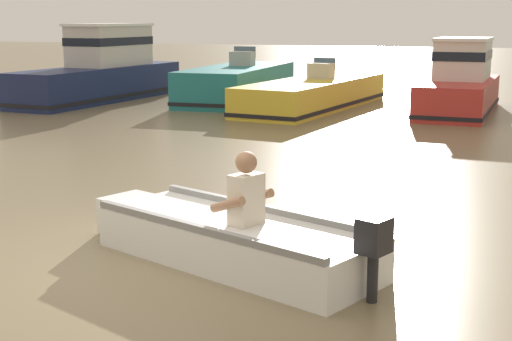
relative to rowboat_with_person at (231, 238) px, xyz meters
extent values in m
plane|color=#7A6B4C|center=(-0.92, -0.59, -0.25)|extent=(120.00, 120.00, 0.00)
cube|color=white|center=(0.06, -0.03, -0.03)|extent=(3.29, 2.15, 0.44)
cube|color=white|center=(-1.55, 0.60, -0.03)|extent=(0.59, 0.71, 0.42)
cube|color=gray|center=(-0.12, -0.50, 0.22)|extent=(2.86, 1.18, 0.08)
cube|color=gray|center=(0.25, 0.45, 0.22)|extent=(2.86, 1.18, 0.08)
cube|color=white|center=(0.16, -0.06, 0.15)|extent=(0.63, 1.04, 0.06)
cylinder|color=black|center=(1.60, -0.62, 0.02)|extent=(0.13, 0.13, 0.54)
cube|color=black|center=(1.60, -0.62, 0.37)|extent=(0.33, 0.35, 0.32)
cube|color=beige|center=(0.20, -0.08, 0.45)|extent=(0.33, 0.40, 0.52)
sphere|color=#9E7051|center=(0.20, -0.08, 0.83)|extent=(0.22, 0.22, 0.22)
cylinder|color=#9E7051|center=(0.08, -0.27, 0.43)|extent=(0.43, 0.24, 0.23)
cylinder|color=#9E7051|center=(0.24, 0.14, 0.43)|extent=(0.43, 0.24, 0.23)
cube|color=#19234C|center=(-9.38, 12.80, 0.27)|extent=(2.24, 6.84, 1.03)
cube|color=black|center=(-9.38, 12.80, -0.07)|extent=(2.28, 6.89, 0.10)
cube|color=beige|center=(-9.33, 13.41, 1.39)|extent=(1.55, 2.92, 1.21)
cube|color=black|center=(-9.33, 13.41, 1.54)|extent=(1.58, 2.96, 0.24)
cube|color=white|center=(-9.33, 13.41, 2.03)|extent=(1.63, 3.07, 0.08)
cube|color=#1E727A|center=(-5.40, 14.24, 0.27)|extent=(2.23, 5.98, 1.04)
cube|color=black|center=(-5.40, 14.24, -0.07)|extent=(2.27, 6.02, 0.10)
cube|color=#B2ADA3|center=(-5.42, 14.68, 1.01)|extent=(0.72, 0.53, 0.44)
cube|color=slate|center=(-5.43, 14.94, 1.19)|extent=(0.70, 0.07, 0.36)
cube|color=gold|center=(-2.70, 13.16, 0.15)|extent=(2.80, 6.88, 0.79)
cube|color=black|center=(-2.70, 13.16, -0.11)|extent=(2.85, 6.93, 0.10)
cube|color=beige|center=(-2.63, 13.66, 0.76)|extent=(0.73, 0.59, 0.44)
cube|color=slate|center=(-2.59, 13.91, 0.94)|extent=(0.67, 0.13, 0.36)
cube|color=#B72D28|center=(1.22, 13.43, 0.19)|extent=(1.88, 5.07, 0.87)
cube|color=black|center=(1.22, 13.43, -0.10)|extent=(1.92, 5.12, 0.10)
cube|color=silver|center=(1.24, 13.88, 1.13)|extent=(1.39, 2.16, 1.02)
cube|color=black|center=(1.24, 13.88, 1.26)|extent=(1.42, 2.19, 0.24)
cube|color=white|center=(1.24, 13.88, 1.68)|extent=(1.46, 2.26, 0.08)
camera|label=1|loc=(2.71, -6.80, 2.24)|focal=51.61mm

